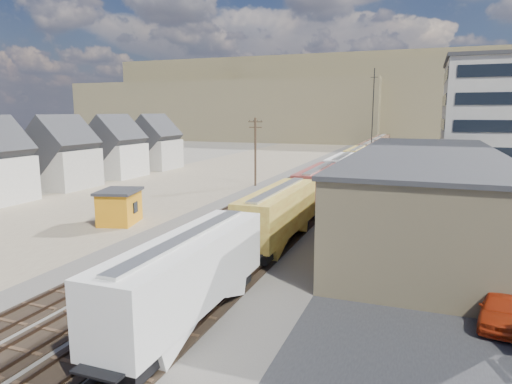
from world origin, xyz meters
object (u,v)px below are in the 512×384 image
(maintenance_shed, at_px, (119,206))
(utility_pole_north, at_px, (255,150))
(parked_car_red, at_px, (501,309))
(freight_train, at_px, (351,163))
(parked_car_blue, at_px, (482,189))

(maintenance_shed, bearing_deg, utility_pole_north, 80.26)
(utility_pole_north, distance_m, parked_car_red, 46.40)
(freight_train, xyz_separation_m, utility_pole_north, (-12.30, -10.39, 2.50))
(parked_car_red, distance_m, parked_car_blue, 40.32)
(maintenance_shed, relative_size, parked_car_blue, 0.87)
(freight_train, distance_m, maintenance_shed, 40.12)
(utility_pole_north, height_order, maintenance_shed, utility_pole_north)
(utility_pole_north, distance_m, parked_car_blue, 30.94)
(freight_train, bearing_deg, maintenance_shed, -114.72)
(maintenance_shed, height_order, parked_car_red, maintenance_shed)
(parked_car_red, bearing_deg, freight_train, 115.46)
(maintenance_shed, bearing_deg, parked_car_red, -19.35)
(parked_car_red, bearing_deg, utility_pole_north, 134.23)
(maintenance_shed, bearing_deg, parked_car_blue, 39.71)
(parked_car_blue, bearing_deg, parked_car_red, -155.62)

